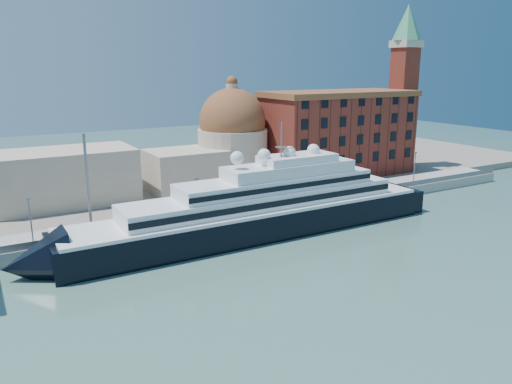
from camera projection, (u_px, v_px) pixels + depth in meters
ground at (284, 289)px, 73.11m from camera, size 400.00×400.00×0.00m
quay at (192, 221)px, 101.30m from camera, size 180.00×10.00×2.50m
land at (133, 183)px, 135.72m from camera, size 260.00×72.00×2.00m
quay_fence at (201, 218)px, 97.07m from camera, size 180.00×0.10×1.20m
superyacht at (245, 215)px, 94.35m from camera, size 84.29×11.69×25.19m
warehouse at (338, 133)px, 138.66m from camera, size 43.00×19.00×23.25m
campanile at (404, 77)px, 146.70m from camera, size 8.40×8.40×47.00m
church at (177, 154)px, 121.93m from camera, size 66.00×18.00×25.50m
lamp_posts at (130, 189)px, 91.57m from camera, size 120.80×2.40×18.00m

